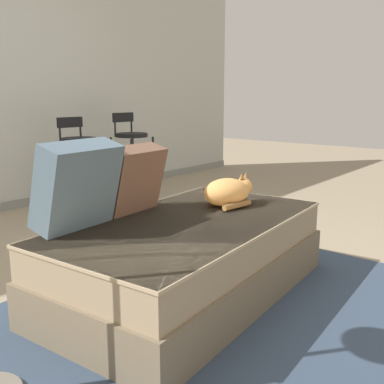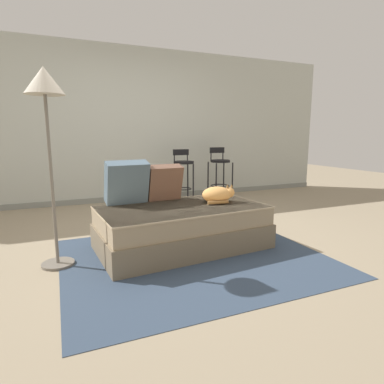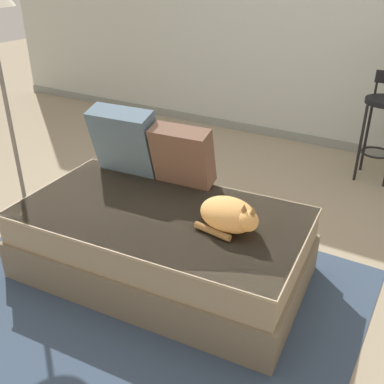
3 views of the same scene
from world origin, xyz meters
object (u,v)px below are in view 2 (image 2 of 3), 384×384
object	(u,v)px
couch	(182,227)
bar_stool_by_doorway	(220,169)
throw_pillow_corner	(127,182)
throw_pillow_middle	(164,182)
bar_stool_near_window	(183,169)
cat	(218,194)
floor_lamp	(45,100)

from	to	relation	value
couch	bar_stool_by_doorway	world-z (taller)	bar_stool_by_doorway
throw_pillow_corner	bar_stool_by_doorway	bearing A→B (deg)	41.06
throw_pillow_corner	couch	bearing A→B (deg)	-33.70
throw_pillow_middle	bar_stool_near_window	distance (m)	1.94
couch	cat	xyz separation A→B (m)	(0.42, 0.03, 0.30)
throw_pillow_corner	floor_lamp	size ratio (longest dim) A/B	0.27
throw_pillow_corner	bar_stool_near_window	size ratio (longest dim) A/B	0.51
couch	floor_lamp	bearing A→B (deg)	179.66
couch	throw_pillow_corner	xyz separation A→B (m)	(-0.49, 0.32, 0.44)
throw_pillow_corner	floor_lamp	distance (m)	1.08
couch	floor_lamp	size ratio (longest dim) A/B	1.03
throw_pillow_middle	cat	world-z (taller)	throw_pillow_middle
bar_stool_near_window	bar_stool_by_doorway	size ratio (longest dim) A/B	0.98
throw_pillow_middle	bar_stool_near_window	xyz separation A→B (m)	(0.90, 1.72, -0.06)
throw_pillow_corner	bar_stool_near_window	xyz separation A→B (m)	(1.32, 1.75, -0.09)
bar_stool_by_doorway	throw_pillow_corner	bearing A→B (deg)	-138.94
cat	bar_stool_by_doorway	world-z (taller)	bar_stool_by_doorway
bar_stool_near_window	cat	bearing A→B (deg)	-101.33
cat	floor_lamp	world-z (taller)	floor_lamp
cat	throw_pillow_middle	bearing A→B (deg)	146.29
throw_pillow_middle	cat	size ratio (longest dim) A/B	1.09
throw_pillow_corner	throw_pillow_middle	distance (m)	0.42
cat	bar_stool_by_doorway	size ratio (longest dim) A/B	0.39
floor_lamp	bar_stool_by_doorway	bearing A→B (deg)	37.31
bar_stool_by_doorway	floor_lamp	distance (m)	3.52
throw_pillow_middle	bar_stool_by_doorway	size ratio (longest dim) A/B	0.43
bar_stool_near_window	bar_stool_by_doorway	xyz separation A→B (m)	(0.69, -0.00, -0.02)
throw_pillow_middle	throw_pillow_corner	bearing A→B (deg)	-175.51
throw_pillow_middle	couch	bearing A→B (deg)	-78.92
throw_pillow_middle	floor_lamp	world-z (taller)	floor_lamp
cat	bar_stool_near_window	xyz separation A→B (m)	(0.41, 2.05, 0.05)
throw_pillow_corner	bar_stool_by_doorway	distance (m)	2.67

